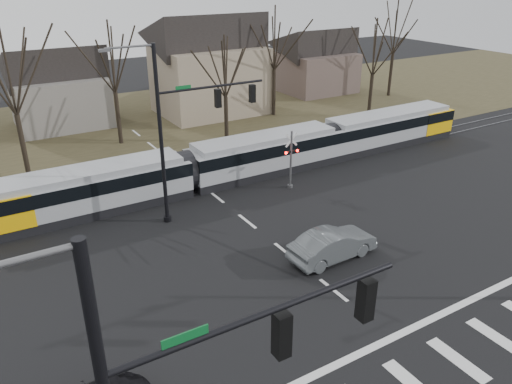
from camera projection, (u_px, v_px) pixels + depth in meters
ground at (363, 313)px, 21.63m from camera, size 140.00×140.00×0.00m
grass_verge at (129, 127)px, 46.60m from camera, size 140.00×28.00×0.01m
crosswalk at (436, 372)px, 18.51m from camera, size 27.00×2.60×0.01m
stop_line at (393, 337)px, 20.23m from camera, size 28.00×0.35×0.01m
lane_dashes at (203, 186)px, 34.12m from camera, size 0.18×30.00×0.01m
rail_pair at (205, 187)px, 33.95m from camera, size 90.00×1.52×0.06m
tram at (263, 153)px, 35.75m from camera, size 37.34×2.77×2.83m
sedan at (333, 245)px, 25.43m from camera, size 2.06×4.95×1.59m
signal_pole_far at (187, 124)px, 27.90m from camera, size 9.28×0.44×10.20m
rail_crossing_signal at (291, 162)px, 33.19m from camera, size 1.08×0.36×4.00m
tree_row at (170, 83)px, 40.80m from camera, size 59.20×7.20×10.00m
house_b at (58, 83)px, 45.73m from camera, size 8.64×7.56×7.65m
house_c at (209, 60)px, 49.45m from camera, size 10.80×8.64×10.10m
house_d at (317, 58)px, 58.58m from camera, size 8.64×7.56×7.65m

